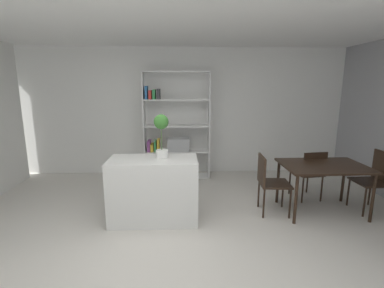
% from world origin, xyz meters
% --- Properties ---
extents(ground_plane, '(10.16, 10.16, 0.00)m').
position_xyz_m(ground_plane, '(0.00, 0.00, 0.00)').
color(ground_plane, beige).
extents(back_partition, '(7.38, 0.06, 2.64)m').
position_xyz_m(back_partition, '(0.00, 3.09, 1.32)').
color(back_partition, white).
rests_on(back_partition, ground_plane).
extents(kitchen_island, '(1.21, 0.61, 0.89)m').
position_xyz_m(kitchen_island, '(-0.19, 0.85, 0.45)').
color(kitchen_island, silver).
rests_on(kitchen_island, ground_plane).
extents(potted_plant_on_island, '(0.20, 0.20, 0.60)m').
position_xyz_m(potted_plant_on_island, '(-0.07, 0.91, 1.27)').
color(potted_plant_on_island, white).
rests_on(potted_plant_on_island, kitchen_island).
extents(open_bookshelf, '(1.32, 0.33, 2.14)m').
position_xyz_m(open_bookshelf, '(0.02, 2.74, 0.94)').
color(open_bookshelf, white).
rests_on(open_bookshelf, ground_plane).
extents(dining_table, '(1.20, 0.84, 0.73)m').
position_xyz_m(dining_table, '(2.29, 1.00, 0.66)').
color(dining_table, black).
rests_on(dining_table, ground_plane).
extents(dining_chair_far, '(0.46, 0.51, 0.84)m').
position_xyz_m(dining_chair_far, '(2.30, 1.44, 0.50)').
color(dining_chair_far, black).
rests_on(dining_chair_far, ground_plane).
extents(dining_chair_island_side, '(0.46, 0.47, 0.87)m').
position_xyz_m(dining_chair_island_side, '(1.48, 1.01, 0.53)').
color(dining_chair_island_side, black).
rests_on(dining_chair_island_side, ground_plane).
extents(dining_chair_window_side, '(0.42, 0.46, 0.92)m').
position_xyz_m(dining_chair_window_side, '(3.10, 1.00, 0.55)').
color(dining_chair_window_side, black).
rests_on(dining_chair_window_side, ground_plane).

